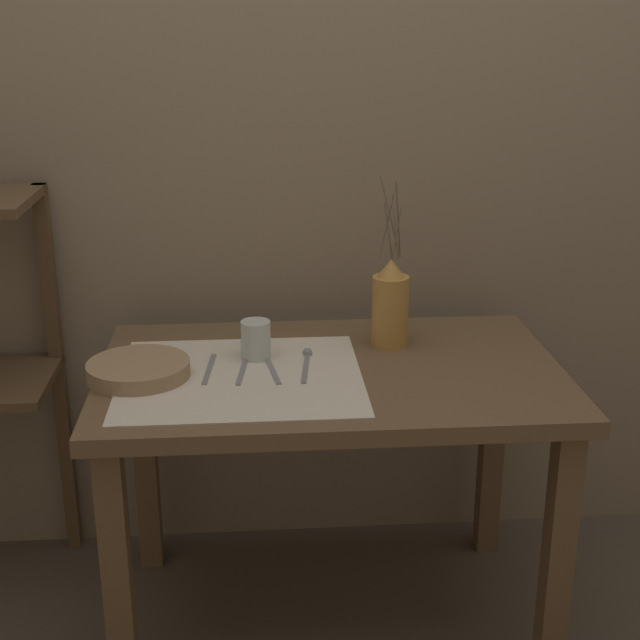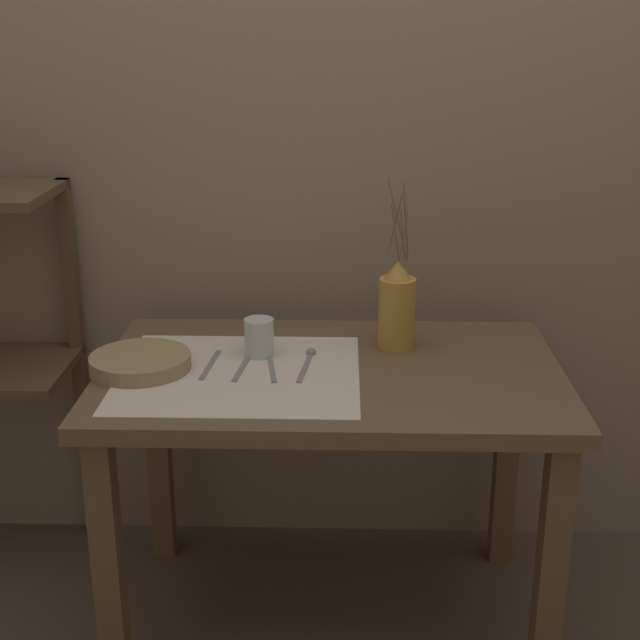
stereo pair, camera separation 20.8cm
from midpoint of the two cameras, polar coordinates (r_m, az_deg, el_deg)
The scene contains 12 objects.
ground_plane at distance 2.48m, azimuth -1.91°, elevation -18.46°, with size 12.00×12.00×0.00m, color brown.
stone_wall_back at distance 2.44m, azimuth -2.74°, elevation 11.79°, with size 7.00×0.06×2.40m.
wooden_table at distance 2.16m, azimuth -2.08°, elevation -5.68°, with size 1.10×0.69×0.71m.
linen_cloth at distance 2.08m, azimuth -7.95°, elevation -3.66°, with size 0.56×0.50×0.00m.
pitcher_with_flowers at distance 2.23m, azimuth 1.87°, elevation 0.91°, with size 0.09×0.09×0.43m.
wooden_bowl at distance 2.12m, azimuth -14.32°, elevation -3.16°, with size 0.24×0.24×0.04m.
glass_tumbler_near at distance 2.17m, azimuth -6.88°, elevation -1.31°, with size 0.07×0.07×0.09m.
knife_center at distance 2.13m, azimuth -12.11°, elevation -3.24°, with size 0.03×0.19×0.00m.
fork_inner at distance 2.13m, azimuth -9.89°, elevation -3.13°, with size 0.03×0.19×0.00m.
fork_outer at distance 2.11m, azimuth -7.79°, elevation -3.21°, with size 0.03×0.19×0.00m.
spoon_inner at distance 2.16m, azimuth -6.11°, elevation -2.60°, with size 0.04×0.20×0.02m.
spoon_outer at distance 2.16m, azimuth -3.61°, elevation -2.53°, with size 0.04×0.20×0.02m.
Camera 1 is at (-0.18, -1.96, 1.51)m, focal length 50.00 mm.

